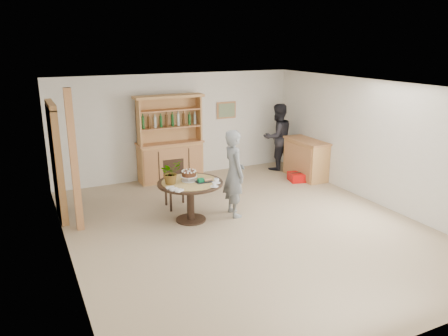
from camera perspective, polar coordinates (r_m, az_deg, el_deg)
The scene contains 17 objects.
ground at distance 7.96m, azimuth 2.87°, elevation -7.70°, with size 7.00×7.00×0.00m, color tan.
room_shell at distance 7.43m, azimuth 3.05°, elevation 4.68°, with size 6.04×7.04×2.52m.
doorway at distance 8.65m, azimuth -21.13°, elevation 0.96°, with size 0.13×1.10×2.18m.
pine_post at distance 7.86m, azimuth -18.99°, elevation 0.79°, with size 0.12×0.12×2.50m, color #B1784A.
hutch at distance 10.44m, azimuth -7.06°, elevation 2.08°, with size 1.62×0.54×2.04m.
sideboard at distance 10.80m, azimuth 10.64°, elevation 1.21°, with size 0.54×1.26×0.94m.
dining_table at distance 8.04m, azimuth -4.43°, elevation -2.84°, with size 1.20×1.20×0.76m.
dining_chair at distance 8.80m, azimuth -6.37°, elevation -1.65°, with size 0.44×0.44×0.95m.
birthday_cake at distance 8.00m, azimuth -4.60°, elevation -0.85°, with size 0.30×0.30×0.20m.
flower_vase at distance 7.86m, azimuth -6.99°, elevation -0.56°, with size 0.38×0.33×0.42m, color #3F7233.
gift_tray at distance 7.95m, azimuth -2.69°, elevation -1.66°, with size 0.30×0.20×0.08m.
coffee_cup_a at distance 7.88m, azimuth -1.00°, elevation -1.70°, with size 0.15×0.15×0.09m.
coffee_cup_b at distance 7.69m, azimuth -1.28°, elevation -2.21°, with size 0.15×0.15×0.08m.
napkins at distance 7.57m, azimuth -6.47°, elevation -2.75°, with size 0.24×0.33×0.03m.
teen_boy at distance 8.21m, azimuth 1.32°, elevation -0.70°, with size 0.61×0.40×1.67m, color slate.
adult_person at distance 11.31m, azimuth 7.02°, elevation 4.05°, with size 0.83×0.65×1.71m, color black.
red_suitcase at distance 10.61m, azimuth 10.11°, elevation -1.12°, with size 0.68×0.53×0.21m.
Camera 1 is at (-3.50, -6.37, 3.24)m, focal length 35.00 mm.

